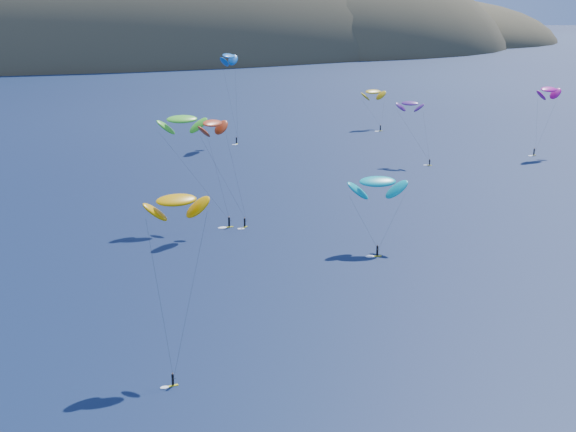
# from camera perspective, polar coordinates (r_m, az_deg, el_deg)

# --- Properties ---
(island) EXTENTS (730.00, 300.00, 210.00)m
(island) POSITION_cam_1_polar(r_m,az_deg,el_deg) (611.19, -11.64, 10.35)
(island) COLOR #3D3526
(island) RESTS_ON ground
(kitesurfer_2) EXTENTS (8.32, 12.25, 22.27)m
(kitesurfer_2) POSITION_cam_1_polar(r_m,az_deg,el_deg) (100.15, -7.94, 1.11)
(kitesurfer_2) COLOR gold
(kitesurfer_2) RESTS_ON ground
(kitesurfer_3) EXTENTS (12.21, 11.60, 23.02)m
(kitesurfer_3) POSITION_cam_1_polar(r_m,az_deg,el_deg) (160.51, -7.54, 6.83)
(kitesurfer_3) COLOR gold
(kitesurfer_3) RESTS_ON ground
(kitesurfer_4) EXTENTS (9.48, 10.41, 28.50)m
(kitesurfer_4) POSITION_cam_1_polar(r_m,az_deg,el_deg) (243.45, -4.24, 11.27)
(kitesurfer_4) COLOR gold
(kitesurfer_4) RESTS_ON ground
(kitesurfer_5) EXTENTS (11.15, 10.35, 14.68)m
(kitesurfer_5) POSITION_cam_1_polar(r_m,az_deg,el_deg) (145.08, 6.39, 2.45)
(kitesurfer_5) COLOR gold
(kitesurfer_5) RESTS_ON ground
(kitesurfer_6) EXTENTS (7.64, 10.90, 17.67)m
(kitesurfer_6) POSITION_cam_1_polar(r_m,az_deg,el_deg) (217.70, 8.67, 7.91)
(kitesurfer_6) COLOR gold
(kitesurfer_6) RESTS_ON ground
(kitesurfer_8) EXTENTS (10.60, 6.79, 20.64)m
(kitesurfer_8) POSITION_cam_1_polar(r_m,az_deg,el_deg) (237.47, 18.05, 8.55)
(kitesurfer_8) COLOR gold
(kitesurfer_8) RESTS_ON ground
(kitesurfer_9) EXTENTS (9.90, 8.83, 22.50)m
(kitesurfer_9) POSITION_cam_1_polar(r_m,az_deg,el_deg) (155.77, -5.38, 6.57)
(kitesurfer_9) COLOR gold
(kitesurfer_9) RESTS_ON ground
(kitesurfer_11) EXTENTS (9.74, 11.58, 14.43)m
(kitesurfer_11) POSITION_cam_1_polar(r_m,az_deg,el_deg) (272.28, 6.09, 8.78)
(kitesurfer_11) COLOR gold
(kitesurfer_11) RESTS_ON ground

